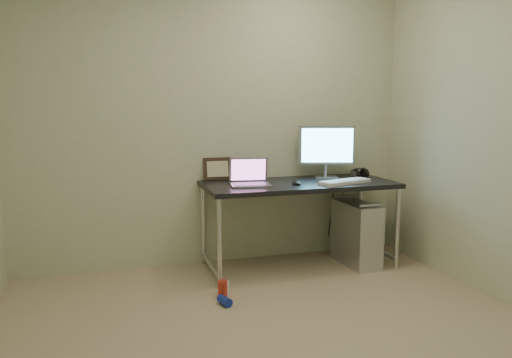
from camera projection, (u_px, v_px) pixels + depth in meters
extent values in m
plane|color=tan|center=(285.00, 349.00, 2.91)|extent=(3.50, 3.50, 0.00)
cube|color=beige|center=(216.00, 123.00, 4.38)|extent=(3.50, 0.02, 2.50)
cube|color=black|center=(299.00, 184.00, 4.30)|extent=(1.65, 0.72, 0.04)
cylinder|color=silver|center=(220.00, 244.00, 3.83)|extent=(0.04, 0.04, 0.71)
cylinder|color=silver|center=(203.00, 225.00, 4.43)|extent=(0.04, 0.04, 0.71)
cylinder|color=silver|center=(397.00, 229.00, 4.29)|extent=(0.04, 0.04, 0.71)
cylinder|color=silver|center=(360.00, 213.00, 4.89)|extent=(0.04, 0.04, 0.71)
cylinder|color=silver|center=(211.00, 266.00, 4.17)|extent=(0.04, 0.64, 0.04)
cylinder|color=silver|center=(377.00, 249.00, 4.63)|extent=(0.04, 0.64, 0.04)
cube|color=silver|center=(356.00, 234.00, 4.43)|extent=(0.25, 0.54, 0.55)
cylinder|color=#A7A7AF|center=(370.00, 205.00, 4.18)|extent=(0.20, 0.03, 0.03)
cylinder|color=#A7A7AF|center=(345.00, 196.00, 4.60)|extent=(0.20, 0.03, 0.03)
cylinder|color=black|center=(331.00, 211.00, 4.78)|extent=(0.01, 0.16, 0.69)
cylinder|color=black|center=(341.00, 213.00, 4.79)|extent=(0.02, 0.11, 0.71)
cylinder|color=red|center=(223.00, 289.00, 3.68)|extent=(0.09, 0.09, 0.13)
cylinder|color=white|center=(225.00, 288.00, 3.72)|extent=(0.07, 0.07, 0.11)
cylinder|color=#152C9F|center=(225.00, 301.00, 3.54)|extent=(0.10, 0.13, 0.06)
cube|color=#A7A7AF|center=(251.00, 185.00, 4.09)|extent=(0.35, 0.27, 0.02)
cube|color=slate|center=(251.00, 184.00, 4.09)|extent=(0.31, 0.23, 0.00)
cube|color=gray|center=(248.00, 170.00, 4.20)|extent=(0.33, 0.09, 0.21)
cube|color=#7C4576|center=(249.00, 170.00, 4.19)|extent=(0.29, 0.08, 0.18)
cube|color=#A7A7AF|center=(326.00, 177.00, 4.54)|extent=(0.24, 0.20, 0.01)
cylinder|color=#A7A7AF|center=(325.00, 170.00, 4.55)|extent=(0.03, 0.03, 0.11)
cube|color=#A7A7AF|center=(326.00, 145.00, 4.50)|extent=(0.49, 0.18, 0.35)
cube|color=#5CC1F6|center=(327.00, 145.00, 4.48)|extent=(0.44, 0.14, 0.30)
cube|color=white|center=(345.00, 182.00, 4.23)|extent=(0.49, 0.29, 0.03)
ellipsoid|color=black|center=(365.00, 179.00, 4.38)|extent=(0.09, 0.12, 0.04)
ellipsoid|color=black|center=(296.00, 182.00, 4.17)|extent=(0.07, 0.11, 0.04)
cylinder|color=black|center=(354.00, 174.00, 4.61)|extent=(0.06, 0.10, 0.09)
cylinder|color=black|center=(365.00, 174.00, 4.64)|extent=(0.06, 0.10, 0.09)
cube|color=black|center=(360.00, 169.00, 4.61)|extent=(0.12, 0.04, 0.01)
cube|color=black|center=(217.00, 169.00, 4.41)|extent=(0.25, 0.08, 0.20)
cylinder|color=silver|center=(248.00, 175.00, 4.46)|extent=(0.01, 0.01, 0.09)
cylinder|color=white|center=(248.00, 169.00, 4.45)|extent=(0.04, 0.04, 0.04)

